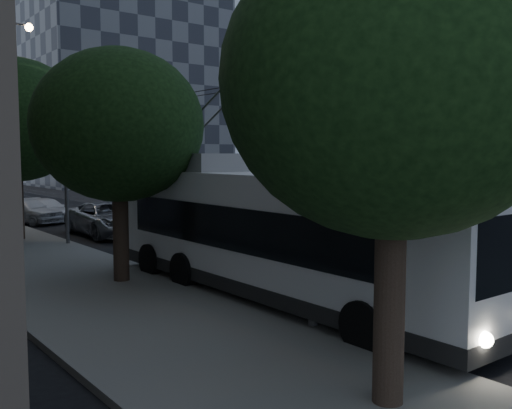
{
  "coord_description": "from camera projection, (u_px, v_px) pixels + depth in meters",
  "views": [
    {
      "loc": [
        -13.24,
        -12.47,
        3.68
      ],
      "look_at": [
        -1.66,
        2.39,
        2.03
      ],
      "focal_mm": 40.0,
      "sensor_mm": 36.0,
      "label": 1
    }
  ],
  "objects": [
    {
      "name": "ground",
      "position": [
        343.0,
        270.0,
        18.22
      ],
      "size": [
        120.0,
        120.0,
        0.0
      ],
      "primitive_type": "plane",
      "color": "black",
      "rests_on": "ground"
    },
    {
      "name": "tram_rails",
      "position": [
        135.0,
        214.0,
        35.47
      ],
      "size": [
        4.52,
        90.0,
        0.02
      ],
      "color": "gray",
      "rests_on": "ground"
    },
    {
      "name": "overhead_wires",
      "position": [
        6.0,
        159.0,
        30.59
      ],
      "size": [
        2.23,
        90.0,
        6.0
      ],
      "color": "black",
      "rests_on": "ground"
    },
    {
      "name": "building_distant_right",
      "position": [
        122.0,
        88.0,
        71.42
      ],
      "size": [
        22.0,
        18.0,
        24.0
      ],
      "primitive_type": "cube",
      "color": "#323640",
      "rests_on": "ground"
    },
    {
      "name": "trolleybus",
      "position": [
        276.0,
        233.0,
        14.35
      ],
      "size": [
        2.76,
        12.51,
        5.63
      ],
      "rotation": [
        0.0,
        0.0,
        -0.0
      ],
      "color": "silver",
      "rests_on": "ground"
    },
    {
      "name": "pickup_silver",
      "position": [
        109.0,
        219.0,
        25.92
      ],
      "size": [
        2.69,
        5.58,
        1.53
      ],
      "primitive_type": "imported",
      "rotation": [
        0.0,
        0.0,
        -0.03
      ],
      "color": "#999BA0",
      "rests_on": "ground"
    },
    {
      "name": "car_white_a",
      "position": [
        27.0,
        210.0,
        30.36
      ],
      "size": [
        3.18,
        4.53,
        1.43
      ],
      "primitive_type": "imported",
      "rotation": [
        0.0,
        0.0,
        0.4
      ],
      "color": "silver",
      "rests_on": "ground"
    },
    {
      "name": "car_white_b",
      "position": [
        46.0,
        210.0,
        31.58
      ],
      "size": [
        2.57,
        4.55,
        1.25
      ],
      "primitive_type": "imported",
      "rotation": [
        0.0,
        0.0,
        0.2
      ],
      "color": "silver",
      "rests_on": "ground"
    },
    {
      "name": "tree_0",
      "position": [
        394.0,
        83.0,
        7.77
      ],
      "size": [
        4.81,
        4.81,
        6.84
      ],
      "color": "black",
      "rests_on": "ground"
    },
    {
      "name": "tree_1",
      "position": [
        119.0,
        126.0,
        15.71
      ],
      "size": [
        4.71,
        4.71,
        6.61
      ],
      "color": "black",
      "rests_on": "ground"
    },
    {
      "name": "tree_2",
      "position": [
        15.0,
        120.0,
        23.53
      ],
      "size": [
        5.68,
        5.68,
        7.68
      ],
      "color": "black",
      "rests_on": "ground"
    },
    {
      "name": "streetlamp_near",
      "position": [
        331.0,
        20.0,
        11.54
      ],
      "size": [
        2.57,
        0.44,
        10.71
      ],
      "color": "#505052",
      "rests_on": "ground"
    }
  ]
}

